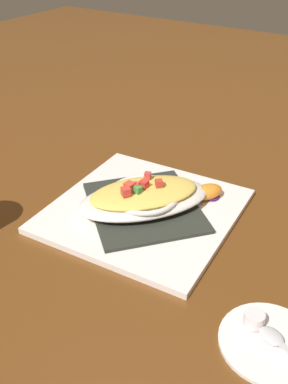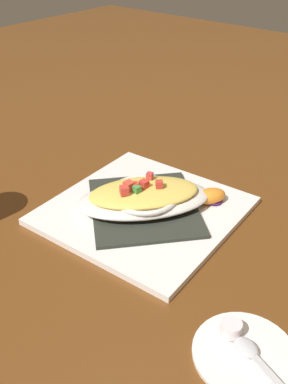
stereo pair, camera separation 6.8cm
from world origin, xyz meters
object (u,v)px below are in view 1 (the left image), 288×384
square_plate (144,211)px  orange_garnish (207,192)px  gratin_dish (144,196)px  creamer_cup_0 (254,319)px  spoon (278,341)px  creamer_saucer (270,341)px

square_plate → orange_garnish: (0.07, 0.08, 0.02)m
orange_garnish → gratin_dish: bearing=-130.5°
gratin_dish → creamer_cup_0: bearing=-28.7°
square_plate → creamer_cup_0: (0.23, -0.13, 0.01)m
gratin_dish → spoon: size_ratio=2.39×
creamer_saucer → creamer_cup_0: size_ratio=4.78×
gratin_dish → creamer_saucer: 0.29m
orange_garnish → creamer_cup_0: (0.16, -0.21, -0.00)m
creamer_saucer → creamer_cup_0: creamer_cup_0 is taller
gratin_dish → orange_garnish: size_ratio=3.51×
spoon → creamer_saucer: bearing=158.9°
creamer_saucer → spoon: 0.01m
square_plate → creamer_cup_0: bearing=-28.8°
gratin_dish → creamer_cup_0: size_ratio=9.63×
creamer_cup_0 → orange_garnish: bearing=127.5°
gratin_dish → orange_garnish: gratin_dish is taller
gratin_dish → square_plate: bearing=65.7°
orange_garnish → creamer_saucer: bearing=-49.8°
square_plate → creamer_cup_0: 0.26m
spoon → creamer_cup_0: creamer_cup_0 is taller
square_plate → creamer_cup_0: creamer_cup_0 is taller
orange_garnish → spoon: bearing=-49.0°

